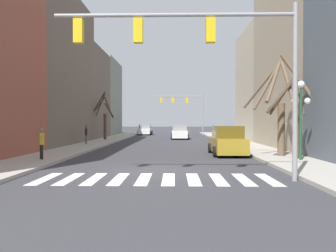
# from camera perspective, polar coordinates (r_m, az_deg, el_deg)

# --- Properties ---
(ground_plane) EXTENTS (240.00, 240.00, 0.00)m
(ground_plane) POSITION_cam_1_polar(r_m,az_deg,el_deg) (13.89, -1.64, -7.85)
(ground_plane) COLOR #38383D
(sidewalk_left) EXTENTS (2.89, 90.00, 0.15)m
(sidewalk_left) POSITION_cam_1_polar(r_m,az_deg,el_deg) (15.64, -26.65, -6.69)
(sidewalk_left) COLOR #ADA89E
(sidewalk_left) RESTS_ON ground_plane
(sidewalk_right) EXTENTS (2.89, 90.00, 0.15)m
(sidewalk_right) POSITION_cam_1_polar(r_m,az_deg,el_deg) (15.07, 24.40, -6.95)
(sidewalk_right) COLOR #ADA89E
(sidewalk_right) RESTS_ON ground_plane
(building_row_left) EXTENTS (6.00, 46.34, 13.34)m
(building_row_left) POSITION_cam_1_polar(r_m,az_deg,el_deg) (32.43, -20.20, 8.03)
(building_row_left) COLOR #934C3D
(building_row_left) RESTS_ON ground_plane
(building_row_right) EXTENTS (6.00, 32.04, 13.39)m
(building_row_right) POSITION_cam_1_polar(r_m,az_deg,el_deg) (26.04, 24.95, 10.13)
(building_row_right) COLOR #515B66
(building_row_right) RESTS_ON ground_plane
(crosswalk_stripes) EXTENTS (8.55, 2.60, 0.01)m
(crosswalk_stripes) POSITION_cam_1_polar(r_m,az_deg,el_deg) (12.00, -2.09, -9.22)
(crosswalk_stripes) COLOR white
(crosswalk_stripes) RESTS_ON ground_plane
(traffic_signal_near) EXTENTS (8.54, 0.28, 6.22)m
(traffic_signal_near) POSITION_cam_1_polar(r_m,az_deg,el_deg) (11.85, 6.12, 13.49)
(traffic_signal_near) COLOR gray
(traffic_signal_near) RESTS_ON ground_plane
(traffic_signal_far) EXTENTS (6.95, 0.28, 6.20)m
(traffic_signal_far) POSITION_cam_1_polar(r_m,az_deg,el_deg) (48.84, 3.07, 3.76)
(traffic_signal_far) COLOR gray
(traffic_signal_far) RESTS_ON ground_plane
(street_lamp_right_corner) EXTENTS (0.95, 0.36, 3.98)m
(street_lamp_right_corner) POSITION_cam_1_polar(r_m,az_deg,el_deg) (17.72, 22.14, 3.62)
(street_lamp_right_corner) COLOR #1E4C2D
(street_lamp_right_corner) RESTS_ON sidewalk_right
(car_parked_right_far) EXTENTS (2.08, 4.38, 1.81)m
(car_parked_right_far) POSITION_cam_1_polar(r_m,az_deg,el_deg) (20.76, 10.30, -2.67)
(car_parked_right_far) COLOR #A38423
(car_parked_right_far) RESTS_ON ground_plane
(car_driving_away_lane) EXTENTS (2.12, 4.77, 1.66)m
(car_driving_away_lane) POSITION_cam_1_polar(r_m,az_deg,el_deg) (51.43, -4.02, -0.67)
(car_driving_away_lane) COLOR white
(car_driving_away_lane) RESTS_ON ground_plane
(car_at_intersection) EXTENTS (2.05, 4.55, 1.69)m
(car_at_intersection) POSITION_cam_1_polar(r_m,az_deg,el_deg) (39.01, 2.04, -1.11)
(car_at_intersection) COLOR white
(car_at_intersection) RESTS_ON ground_plane
(pedestrian_on_right_sidewalk) EXTENTS (0.28, 0.68, 1.58)m
(pedestrian_on_right_sidewalk) POSITION_cam_1_polar(r_m,az_deg,el_deg) (29.11, -14.07, -1.20)
(pedestrian_on_right_sidewalk) COLOR #4C4C51
(pedestrian_on_right_sidewalk) RESTS_ON sidewalk_left
(pedestrian_near_right_corner) EXTENTS (0.45, 0.61, 1.59)m
(pedestrian_near_right_corner) POSITION_cam_1_polar(r_m,az_deg,el_deg) (17.99, -21.18, -2.44)
(pedestrian_near_right_corner) COLOR black
(pedestrian_near_right_corner) RESTS_ON sidewalk_left
(street_tree_right_mid) EXTENTS (2.82, 1.09, 5.15)m
(street_tree_right_mid) POSITION_cam_1_polar(r_m,az_deg,el_deg) (35.90, -11.08, 1.55)
(street_tree_right_mid) COLOR #473828
(street_tree_right_mid) RESTS_ON sidewalk_left
(street_tree_right_far) EXTENTS (1.86, 1.63, 4.55)m
(street_tree_right_far) POSITION_cam_1_polar(r_m,az_deg,el_deg) (18.40, 20.88, 1.14)
(street_tree_right_far) COLOR #473828
(street_tree_right_far) RESTS_ON sidewalk_right
(street_tree_left_mid) EXTENTS (3.66, 3.62, 5.77)m
(street_tree_left_mid) POSITION_cam_1_polar(r_m,az_deg,el_deg) (19.30, 19.18, 3.69)
(street_tree_left_mid) COLOR brown
(street_tree_left_mid) RESTS_ON sidewalk_right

